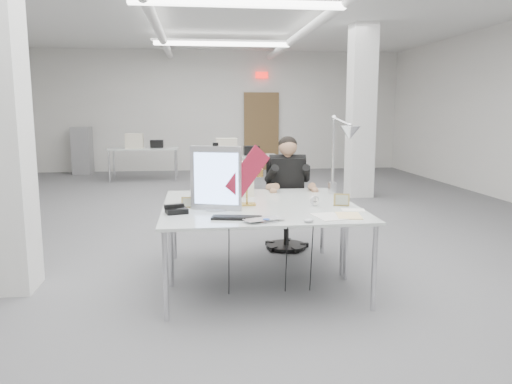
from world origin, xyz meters
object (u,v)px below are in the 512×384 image
Objects in this scene: beige_monitor at (233,179)px; architect_lamp at (340,148)px; bankers_lamp at (247,185)px; seated_person at (288,174)px; desk_main at (266,215)px; office_chair at (287,207)px; laptop at (266,221)px; desk_phone at (177,211)px; monitor at (216,178)px.

architect_lamp is (1.06, -0.28, 0.33)m from beige_monitor.
seated_person is at bearing 71.69° from bankers_lamp.
bankers_lamp reaches higher than desk_main.
office_chair reaches higher than laptop.
beige_monitor reaches higher than laptop.
architect_lamp is (0.39, -0.78, 0.36)m from seated_person.
desk_main is 1.80× the size of office_chair.
seated_person is 0.84m from beige_monitor.
office_chair is at bearing 35.25° from desk_phone.
bankers_lamp reaches higher than desk_phone.
beige_monitor is (0.21, 0.76, -0.12)m from monitor.
monitor is 0.79m from beige_monitor.
office_chair is at bearing 110.87° from architect_lamp.
monitor reaches higher than office_chair.
desk_phone is (-1.23, -1.41, 0.28)m from office_chair.
seated_person is 1.53× the size of monitor.
architect_lamp reaches higher than office_chair.
bankers_lamp is 1.06× the size of beige_monitor.
desk_phone is at bearing -131.58° from beige_monitor.
seated_person is 2.30× the size of bankers_lamp.
monitor is 0.36m from bankers_lamp.
seated_person is (-0.00, -0.05, 0.40)m from office_chair.
architect_lamp is (0.85, 0.71, 0.51)m from desk_main.
beige_monitor reaches higher than office_chair.
desk_main is at bearing -10.56° from monitor.
desk_main is at bearing -99.63° from office_chair.
desk_main is at bearing -100.15° from seated_person.
bankers_lamp is at bearing -110.44° from office_chair.
seated_person is at bearing 72.71° from desk_main.
monitor is 1.37m from architect_lamp.
desk_main is 0.56m from monitor.
office_chair is 2.79× the size of beige_monitor.
beige_monitor is at bearing 43.30° from desk_phone.
beige_monitor is at bearing 92.92° from monitor.
seated_person is at bearing 73.46° from monitor.
beige_monitor is (-0.67, -0.55, 0.43)m from office_chair.
bankers_lamp reaches higher than laptop.
monitor is 3.18× the size of desk_phone.
seated_person is at bearing -82.87° from office_chair.
office_chair is at bearing 97.13° from seated_person.
desk_main is 10.03× the size of desk_phone.
laptop is at bearing -97.99° from office_chair.
architect_lamp is (0.89, 1.04, 0.49)m from laptop.
bankers_lamp is at bearing 10.81° from desk_phone.
beige_monitor is (-0.21, 0.99, 0.18)m from desk_main.
architect_lamp is (1.27, 0.48, 0.22)m from monitor.
monitor is (-0.88, -1.26, 0.14)m from seated_person.
desk_phone is 1.78m from architect_lamp.
office_chair is at bearing 53.54° from laptop.
desk_main is at bearing -86.87° from beige_monitor.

